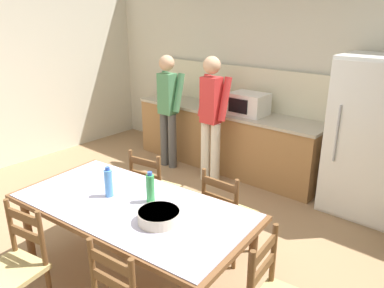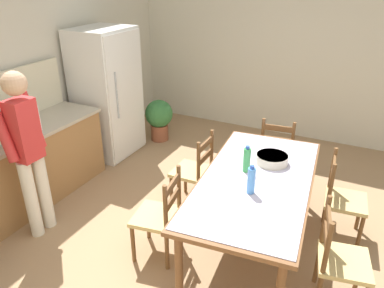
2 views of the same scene
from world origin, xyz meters
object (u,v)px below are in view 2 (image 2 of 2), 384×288
object	(u,v)px
serving_bowl	(272,158)
chair_side_far_right	(194,171)
chair_side_far_left	(160,216)
dining_table	(256,185)
chair_side_near_right	(342,199)
chair_head_end	(277,151)
microwave	(9,123)
chair_side_near_left	(339,260)
bottle_off_centre	(247,160)
refrigerator	(107,94)
potted_plant	(159,117)
bottle_near_centre	(251,180)
person_at_counter	(27,148)

from	to	relation	value
serving_bowl	chair_side_far_right	xyz separation A→B (m)	(0.02, 0.88, -0.38)
chair_side_far_left	dining_table	bearing A→B (deg)	115.84
chair_side_far_left	chair_side_near_right	bearing A→B (deg)	115.91
chair_side_far_right	chair_head_end	bearing A→B (deg)	141.73
microwave	chair_side_near_left	size ratio (longest dim) A/B	0.55
microwave	serving_bowl	size ratio (longest dim) A/B	1.56
bottle_off_centre	serving_bowl	world-z (taller)	bottle_off_centre
bottle_off_centre	chair_side_near_right	xyz separation A→B (m)	(0.44, -0.88, -0.45)
microwave	chair_head_end	bearing A→B (deg)	-53.43
refrigerator	potted_plant	distance (m)	0.97
bottle_off_centre	chair_side_near_right	distance (m)	1.09
chair_side_near_right	chair_side_far_right	world-z (taller)	same
chair_side_near_left	potted_plant	distance (m)	3.69
refrigerator	chair_side_near_right	bearing A→B (deg)	-99.52
bottle_near_centre	serving_bowl	world-z (taller)	bottle_near_centre
chair_side_near_left	refrigerator	bearing A→B (deg)	56.06
microwave	potted_plant	size ratio (longest dim) A/B	0.75
potted_plant	microwave	bearing A→B (deg)	169.01
chair_side_near_right	serving_bowl	bearing A→B (deg)	97.93
refrigerator	bottle_off_centre	distance (m)	2.64
dining_table	chair_side_far_right	bearing A→B (deg)	65.40
dining_table	bottle_near_centre	world-z (taller)	bottle_near_centre
dining_table	chair_side_near_left	world-z (taller)	chair_side_near_left
refrigerator	chair_side_near_right	xyz separation A→B (m)	(-0.56, -3.33, -0.47)
dining_table	serving_bowl	world-z (taller)	serving_bowl
person_at_counter	chair_head_end	bearing A→B (deg)	-133.20
microwave	potted_plant	bearing A→B (deg)	-10.99
serving_bowl	chair_head_end	world-z (taller)	chair_head_end
chair_head_end	chair_side_far_left	bearing A→B (deg)	64.64
microwave	serving_bowl	distance (m)	2.80
serving_bowl	person_at_counter	xyz separation A→B (m)	(-1.14, 2.12, 0.15)
bottle_near_centre	chair_side_near_right	world-z (taller)	bottle_near_centre
microwave	bottle_off_centre	xyz separation A→B (m)	(0.62, -2.46, -0.16)
chair_side_near_left	bottle_off_centre	bearing A→B (deg)	53.22
microwave	bottle_near_centre	xyz separation A→B (m)	(0.27, -2.62, -0.16)
chair_head_end	chair_side_near_right	xyz separation A→B (m)	(-0.78, -0.87, 0.00)
bottle_near_centre	chair_side_far_left	distance (m)	0.94
serving_bowl	chair_side_near_right	bearing A→B (deg)	-76.57
chair_side_near_right	person_at_counter	size ratio (longest dim) A/B	0.53
bottle_off_centre	chair_side_near_right	world-z (taller)	bottle_off_centre
refrigerator	person_at_counter	xyz separation A→B (m)	(-1.87, -0.50, 0.06)
microwave	serving_bowl	xyz separation A→B (m)	(0.89, -2.64, -0.23)
serving_bowl	chair_side_near_left	size ratio (longest dim) A/B	0.35
microwave	chair_side_near_right	distance (m)	3.57
microwave	bottle_near_centre	distance (m)	2.64
person_at_counter	microwave	bearing A→B (deg)	-25.55
serving_bowl	dining_table	bearing A→B (deg)	173.45
dining_table	chair_side_far_left	world-z (taller)	chair_side_far_left
refrigerator	serving_bowl	size ratio (longest dim) A/B	5.72
chair_side_near_right	chair_side_far_left	bearing A→B (deg)	119.87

